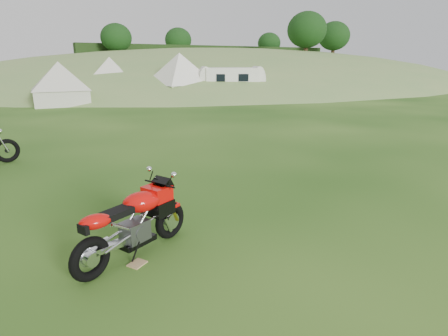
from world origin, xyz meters
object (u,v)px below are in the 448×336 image
tent_left (60,83)px  caravan (231,83)px  sport_motorcycle (133,218)px  tent_mid (111,77)px  plywood_board (137,264)px  tent_right (180,77)px

tent_left → caravan: 10.67m
caravan → tent_left: bearing=-167.5°
sport_motorcycle → tent_mid: bearing=52.1°
plywood_board → caravan: 21.73m
tent_left → sport_motorcycle: bearing=-90.1°
plywood_board → tent_left: (2.27, 19.44, 1.25)m
tent_mid → tent_right: size_ratio=0.95×
tent_left → tent_mid: size_ratio=0.94×
tent_mid → caravan: 8.58m
sport_motorcycle → caravan: bearing=30.9°
tent_mid → tent_left: bearing=-118.8°
sport_motorcycle → caravan: caravan is taller
plywood_board → tent_mid: size_ratio=0.07×
plywood_board → tent_right: (9.64, 18.95, 1.41)m
plywood_board → tent_right: size_ratio=0.07×
plywood_board → caravan: caravan is taller
plywood_board → tent_left: bearing=83.3°
tent_right → caravan: 3.45m
tent_right → plywood_board: bearing=-124.4°
tent_right → caravan: tent_right is taller
sport_motorcycle → tent_left: bearing=60.5°
tent_mid → plywood_board: bearing=-86.6°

